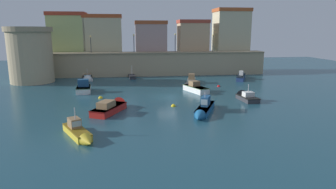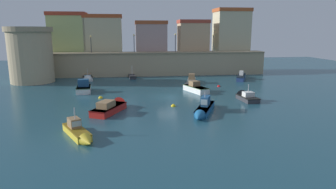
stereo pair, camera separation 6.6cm
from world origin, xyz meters
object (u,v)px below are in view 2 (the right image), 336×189
(quay_lamp_2, at_px, (175,40))
(moored_boat_0, at_px, (84,87))
(quay_lamp_3, at_px, (213,40))
(moored_boat_9, at_px, (132,76))
(moored_boat_5, at_px, (88,79))
(moored_boat_7, at_px, (193,88))
(quay_lamp_1, at_px, (134,40))
(moored_boat_4, at_px, (241,76))
(quay_lamp_0, at_px, (91,41))
(moored_boat_1, at_px, (79,133))
(moored_boat_3, at_px, (192,80))
(mooring_buoy_1, at_px, (219,87))
(mooring_buoy_2, at_px, (173,106))
(moored_boat_6, at_px, (245,97))
(mooring_buoy_0, at_px, (101,98))
(moored_boat_8, at_px, (204,109))
(moored_boat_2, at_px, (113,106))
(fortress_tower, at_px, (31,55))

(quay_lamp_2, bearing_deg, moored_boat_0, -136.93)
(quay_lamp_3, relative_size, moored_boat_9, 0.76)
(moored_boat_5, distance_m, moored_boat_7, 19.75)
(quay_lamp_1, xyz_separation_m, moored_boat_4, (19.18, -6.83, -6.33))
(quay_lamp_3, distance_m, moored_boat_9, 17.64)
(quay_lamp_0, bearing_deg, moored_boat_1, -85.41)
(quay_lamp_0, height_order, moored_boat_4, quay_lamp_0)
(moored_boat_3, distance_m, mooring_buoy_1, 5.48)
(mooring_buoy_2, bearing_deg, moored_boat_6, 13.50)
(moored_boat_0, distance_m, moored_boat_6, 22.62)
(moored_boat_5, bearing_deg, quay_lamp_3, 94.82)
(mooring_buoy_0, bearing_deg, moored_boat_7, 13.53)
(moored_boat_9, bearing_deg, moored_boat_6, -149.00)
(quay_lamp_2, xyz_separation_m, moored_boat_1, (-13.37, -34.31, -6.45))
(moored_boat_0, xyz_separation_m, mooring_buoy_0, (2.78, -4.99, -0.56))
(moored_boat_3, relative_size, moored_boat_4, 0.83)
(moored_boat_8, bearing_deg, moored_boat_0, -109.52)
(moored_boat_0, height_order, mooring_buoy_0, moored_boat_0)
(moored_boat_2, bearing_deg, moored_boat_6, -52.45)
(moored_boat_2, bearing_deg, moored_boat_0, 48.64)
(quay_lamp_0, height_order, quay_lamp_1, quay_lamp_1)
(quay_lamp_1, bearing_deg, mooring_buoy_1, -46.91)
(quay_lamp_0, distance_m, moored_boat_6, 31.99)
(quay_lamp_0, bearing_deg, quay_lamp_2, 0.00)
(moored_boat_0, relative_size, mooring_buoy_2, 9.45)
(moored_boat_0, height_order, moored_boat_2, moored_boat_0)
(mooring_buoy_1, bearing_deg, moored_boat_5, 158.65)
(moored_boat_4, bearing_deg, moored_boat_1, 163.52)
(quay_lamp_2, distance_m, quay_lamp_3, 7.56)
(fortress_tower, bearing_deg, quay_lamp_3, 9.57)
(quay_lamp_1, distance_m, moored_boat_1, 35.30)
(quay_lamp_0, relative_size, moored_boat_9, 0.72)
(fortress_tower, height_order, quay_lamp_0, fortress_tower)
(moored_boat_2, relative_size, moored_boat_3, 1.12)
(moored_boat_4, bearing_deg, moored_boat_9, 103.03)
(moored_boat_6, bearing_deg, quay_lamp_3, -9.61)
(mooring_buoy_0, bearing_deg, moored_boat_8, -37.76)
(quay_lamp_1, bearing_deg, moored_boat_7, -64.23)
(mooring_buoy_1, bearing_deg, moored_boat_7, -149.18)
(quay_lamp_2, distance_m, moored_boat_3, 11.50)
(fortress_tower, bearing_deg, quay_lamp_2, 12.34)
(moored_boat_3, relative_size, moored_boat_8, 0.84)
(moored_boat_7, height_order, moored_boat_9, moored_boat_9)
(moored_boat_0, xyz_separation_m, moored_boat_8, (14.23, -13.86, -0.09))
(moored_boat_0, bearing_deg, moored_boat_2, -163.17)
(moored_boat_4, distance_m, mooring_buoy_2, 23.87)
(quay_lamp_0, distance_m, moored_boat_5, 8.31)
(fortress_tower, distance_m, moored_boat_0, 13.94)
(moored_boat_1, relative_size, moored_boat_6, 1.19)
(quay_lamp_1, xyz_separation_m, moored_boat_9, (-0.61, -2.54, -6.51))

